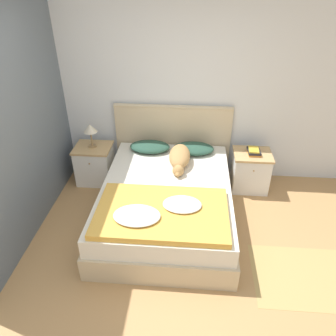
% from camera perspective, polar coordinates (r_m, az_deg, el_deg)
% --- Properties ---
extents(ground_plane, '(16.00, 16.00, 0.00)m').
position_cam_1_polar(ground_plane, '(3.51, -2.35, -19.28)').
color(ground_plane, tan).
extents(wall_back, '(9.00, 0.06, 2.55)m').
position_cam_1_polar(wall_back, '(4.55, 0.52, 13.34)').
color(wall_back, silver).
rests_on(wall_back, ground_plane).
extents(wall_side_left, '(0.06, 3.10, 2.55)m').
position_cam_1_polar(wall_side_left, '(3.99, -23.40, 7.85)').
color(wall_side_left, slate).
rests_on(wall_side_left, ground_plane).
extents(bed, '(1.57, 2.08, 0.52)m').
position_cam_1_polar(bed, '(4.03, -0.25, -5.95)').
color(bed, '#C6B28E').
rests_on(bed, ground_plane).
extents(headboard, '(1.65, 0.06, 1.10)m').
position_cam_1_polar(headboard, '(4.76, 0.85, 4.99)').
color(headboard, '#C6B28E').
rests_on(headboard, ground_plane).
extents(nightstand_left, '(0.51, 0.45, 0.56)m').
position_cam_1_polar(nightstand_left, '(4.84, -12.63, 0.72)').
color(nightstand_left, white).
rests_on(nightstand_left, ground_plane).
extents(nightstand_right, '(0.51, 0.45, 0.56)m').
position_cam_1_polar(nightstand_right, '(4.71, 14.14, -0.45)').
color(nightstand_right, white).
rests_on(nightstand_right, ground_plane).
extents(pillow_left, '(0.56, 0.36, 0.11)m').
position_cam_1_polar(pillow_left, '(4.56, -3.19, 3.73)').
color(pillow_left, '#284C3D').
rests_on(pillow_left, bed).
extents(pillow_right, '(0.56, 0.36, 0.11)m').
position_cam_1_polar(pillow_right, '(4.53, 4.48, 3.43)').
color(pillow_right, '#284C3D').
rests_on(pillow_right, bed).
extents(quilt, '(1.36, 0.87, 0.12)m').
position_cam_1_polar(quilt, '(3.41, -1.26, -7.70)').
color(quilt, gold).
rests_on(quilt, bed).
extents(dog, '(0.27, 0.77, 0.20)m').
position_cam_1_polar(dog, '(4.24, 2.03, 1.89)').
color(dog, tan).
rests_on(dog, bed).
extents(book_stack, '(0.17, 0.22, 0.07)m').
position_cam_1_polar(book_stack, '(4.55, 14.73, 2.82)').
color(book_stack, orange).
rests_on(book_stack, nightstand_right).
extents(table_lamp, '(0.19, 0.19, 0.34)m').
position_cam_1_polar(table_lamp, '(4.60, -13.40, 6.56)').
color(table_lamp, '#9E7A4C').
rests_on(table_lamp, nightstand_left).
extents(rug, '(0.99, 0.82, 0.00)m').
position_cam_1_polar(rug, '(3.81, 22.20, -17.09)').
color(rug, tan).
rests_on(rug, ground_plane).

